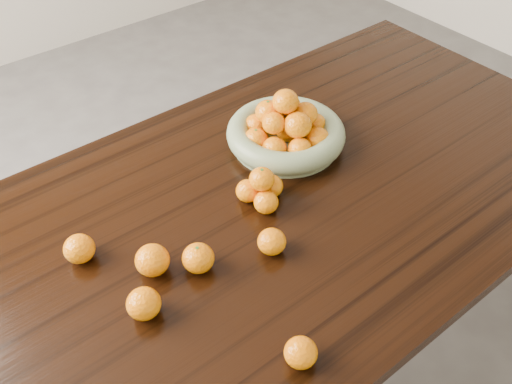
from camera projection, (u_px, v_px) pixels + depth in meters
ground at (263, 364)px, 1.92m from camera, size 5.00×5.00×0.00m
dining_table at (265, 229)px, 1.48m from camera, size 2.00×1.00×0.75m
fruit_bowl at (286, 131)px, 1.56m from camera, size 0.33×0.33×0.17m
orange_pyramid at (262, 189)px, 1.40m from camera, size 0.12×0.12×0.10m
loose_orange_0 at (198, 258)px, 1.24m from camera, size 0.07×0.07×0.07m
loose_orange_1 at (301, 353)px, 1.07m from camera, size 0.06×0.06×0.06m
loose_orange_2 at (272, 242)px, 1.28m from camera, size 0.07×0.07×0.06m
loose_orange_3 at (152, 260)px, 1.23m from camera, size 0.08×0.08×0.07m
loose_orange_4 at (144, 304)px, 1.15m from camera, size 0.07×0.07×0.07m
loose_orange_5 at (79, 249)px, 1.26m from camera, size 0.07×0.07×0.07m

